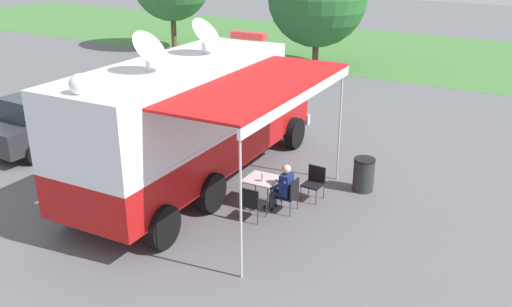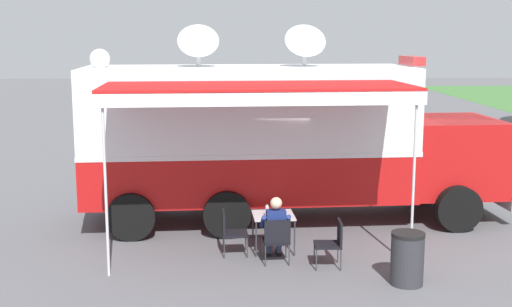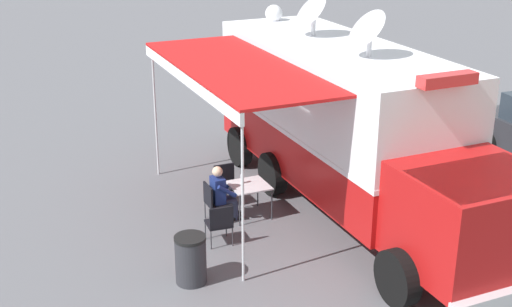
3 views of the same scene
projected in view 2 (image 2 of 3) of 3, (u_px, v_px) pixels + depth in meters
name	position (u px, v px, depth m)	size (l,w,h in m)	color
ground_plane	(248.00, 220.00, 15.45)	(100.00, 100.00, 0.00)	#5B5B60
lot_stripe	(241.00, 191.00, 18.34)	(0.12, 4.80, 0.01)	silver
command_truck	(281.00, 136.00, 15.14)	(5.27, 9.61, 4.53)	#B71414
folding_table	(273.00, 217.00, 13.19)	(0.84, 0.84, 0.73)	silver
water_bottle	(267.00, 211.00, 13.05)	(0.07, 0.07, 0.22)	silver
folding_chair_at_table	(277.00, 237.00, 12.43)	(0.51, 0.51, 0.87)	black
folding_chair_beside_table	(230.00, 229.00, 12.96)	(0.51, 0.51, 0.87)	black
folding_chair_spare_by_truck	(333.00, 240.00, 12.28)	(0.49, 0.49, 0.87)	black
seated_responder	(275.00, 227.00, 12.59)	(0.68, 0.57, 1.25)	navy
trash_bin	(407.00, 258.00, 11.44)	(0.57, 0.57, 0.91)	#2D2D33
car_behind_truck	(261.00, 142.00, 21.10)	(2.09, 4.24, 1.76)	#2D2D33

